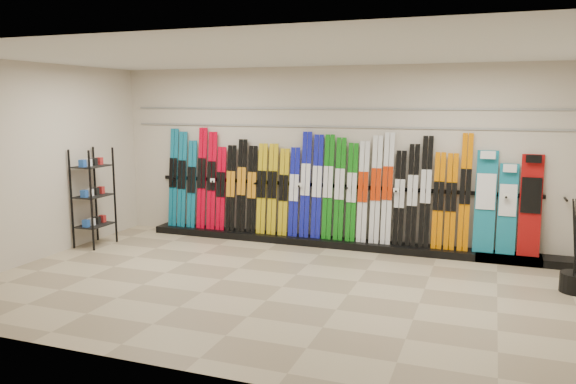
% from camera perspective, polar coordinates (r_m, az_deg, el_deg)
% --- Properties ---
extents(floor, '(8.00, 8.00, 0.00)m').
position_cam_1_polar(floor, '(7.50, -0.60, -9.60)').
color(floor, gray).
rests_on(floor, ground).
extents(back_wall, '(8.00, 0.00, 8.00)m').
position_cam_1_polar(back_wall, '(9.53, 4.72, 3.63)').
color(back_wall, beige).
rests_on(back_wall, floor).
extents(left_wall, '(0.00, 5.00, 5.00)m').
position_cam_1_polar(left_wall, '(9.35, -24.24, 2.75)').
color(left_wall, beige).
rests_on(left_wall, floor).
extents(ceiling, '(8.00, 8.00, 0.00)m').
position_cam_1_polar(ceiling, '(7.13, -0.64, 13.89)').
color(ceiling, silver).
rests_on(ceiling, back_wall).
extents(ski_rack_base, '(8.00, 0.40, 0.12)m').
position_cam_1_polar(ski_rack_base, '(9.51, 5.56, -5.21)').
color(ski_rack_base, black).
rests_on(ski_rack_base, floor).
extents(skis, '(5.36, 0.22, 1.83)m').
position_cam_1_polar(skis, '(9.56, 1.78, 0.36)').
color(skis, '#0E6382').
rests_on(skis, ski_rack_base).
extents(snowboards, '(0.95, 0.24, 1.56)m').
position_cam_1_polar(snowboards, '(9.13, 21.40, -1.24)').
color(snowboards, '#14728C').
rests_on(snowboards, ski_rack_base).
extents(accessory_rack, '(0.40, 0.60, 1.65)m').
position_cam_1_polar(accessory_rack, '(9.97, -19.16, -0.52)').
color(accessory_rack, black).
rests_on(accessory_rack, floor).
extents(pole_bin, '(0.38, 0.38, 0.25)m').
position_cam_1_polar(pole_bin, '(8.14, 27.17, -8.19)').
color(pole_bin, black).
rests_on(pole_bin, floor).
extents(slatwall_rail_0, '(7.60, 0.02, 0.03)m').
position_cam_1_polar(slatwall_rail_0, '(9.47, 4.73, 6.63)').
color(slatwall_rail_0, gray).
rests_on(slatwall_rail_0, back_wall).
extents(slatwall_rail_1, '(7.60, 0.02, 0.03)m').
position_cam_1_polar(slatwall_rail_1, '(9.46, 4.75, 8.45)').
color(slatwall_rail_1, gray).
rests_on(slatwall_rail_1, back_wall).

